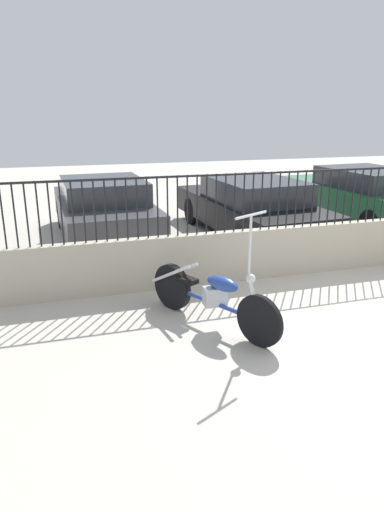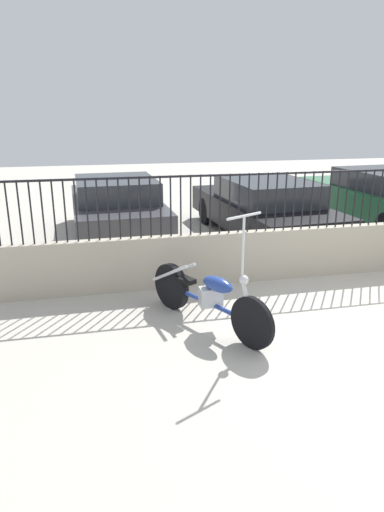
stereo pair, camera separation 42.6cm
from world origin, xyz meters
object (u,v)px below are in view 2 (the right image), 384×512
(motorcycle_blue, at_px, (203,294))
(car_black, at_px, (263,207))
(car_dark_grey, at_px, (116,207))
(car_green, at_px, (381,197))

(motorcycle_blue, distance_m, car_black, 4.51)
(car_dark_grey, relative_size, car_green, 0.90)
(car_green, bearing_deg, car_dark_grey, 83.64)
(motorcycle_blue, relative_size, car_dark_grey, 0.47)
(car_dark_grey, distance_m, car_green, 6.19)
(car_dark_grey, bearing_deg, motorcycle_blue, -172.41)
(car_black, bearing_deg, motorcycle_blue, 145.76)
(motorcycle_blue, relative_size, car_green, 0.42)
(motorcycle_blue, height_order, car_black, motorcycle_blue)
(motorcycle_blue, bearing_deg, car_green, 100.49)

